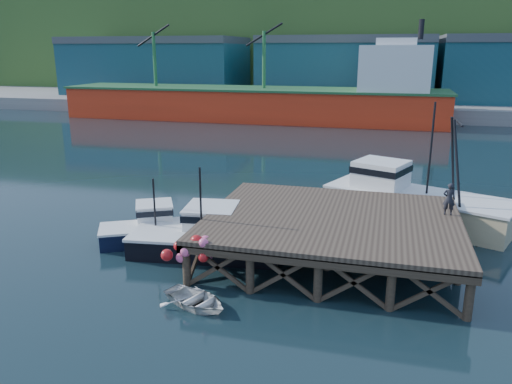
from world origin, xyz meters
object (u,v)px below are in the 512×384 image
(boat_black, at_px, (207,236))
(dockworker, at_px, (449,199))
(trawler, at_px, (413,198))
(boat_navy, at_px, (156,227))
(dinghy, at_px, (196,300))

(boat_black, bearing_deg, dockworker, 6.47)
(trawler, bearing_deg, boat_navy, -131.47)
(boat_navy, height_order, dockworker, dockworker)
(boat_navy, relative_size, trawler, 0.54)
(boat_black, relative_size, dockworker, 4.91)
(boat_black, distance_m, dinghy, 5.61)
(trawler, xyz_separation_m, dinghy, (-8.64, -12.91, -1.16))
(dockworker, bearing_deg, boat_black, 16.13)
(boat_navy, height_order, dinghy, boat_navy)
(dinghy, bearing_deg, trawler, -10.29)
(boat_navy, xyz_separation_m, dinghy, (4.78, -6.28, -0.42))
(boat_navy, distance_m, dinghy, 7.91)
(boat_navy, distance_m, boat_black, 3.41)
(trawler, distance_m, dinghy, 15.58)
(boat_black, bearing_deg, trawler, 29.83)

